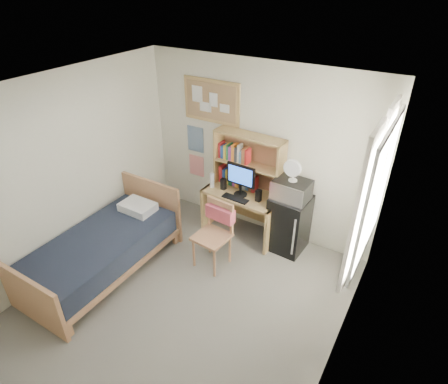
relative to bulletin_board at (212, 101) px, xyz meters
The scene contains 25 objects.
floor 2.95m from the bulletin_board, 69.48° to the right, with size 3.60×4.20×0.02m, color gray.
ceiling 2.33m from the bulletin_board, 69.48° to the right, with size 3.60×4.20×0.02m, color silver.
wall_back 1.00m from the bulletin_board, ahead, with size 3.60×0.04×2.60m, color white.
wall_left 2.40m from the bulletin_board, 116.08° to the right, with size 0.04×4.20×2.60m, color white.
wall_right 3.37m from the bulletin_board, 38.93° to the right, with size 0.04×4.20×2.60m, color white.
window_unit 2.70m from the bulletin_board, 19.26° to the right, with size 0.10×1.40×1.70m, color white.
curtain_left 2.83m from the bulletin_board, 27.19° to the right, with size 0.04×0.55×1.70m, color white.
curtain_right 2.57m from the bulletin_board, 10.96° to the right, with size 0.04×0.55×1.70m, color white.
bulletin_board is the anchor object (origin of this frame).
poster_wave 0.74m from the bulletin_board, behind, with size 0.30×0.01×0.42m, color #214F87.
poster_japan 1.18m from the bulletin_board, behind, with size 0.28×0.01×0.36m, color red.
desk 1.74m from the bulletin_board, 22.47° to the right, with size 1.15×0.58×0.72m, color tan.
desk_chair 1.97m from the bulletin_board, 58.43° to the right, with size 0.48×0.48×0.96m, color tan.
mini_fridge 2.10m from the bulletin_board, 10.01° to the right, with size 0.51×0.51×0.86m, color black.
bed 2.64m from the bulletin_board, 103.67° to the right, with size 1.02×2.04×0.56m, color black.
hutch 1.05m from the bulletin_board, 11.29° to the right, with size 1.07×0.27×0.87m, color tan.
monitor 1.24m from the bulletin_board, 26.58° to the right, with size 0.45×0.03×0.48m, color black.
keyboard 1.46m from the bulletin_board, 35.20° to the right, with size 0.40×0.13×0.02m, color black.
speaker_left 1.23m from the bulletin_board, 39.86° to the right, with size 0.07×0.07×0.18m, color black.
speaker_right 1.54m from the bulletin_board, 20.07° to the right, with size 0.07×0.07×0.18m, color black.
water_bottle 1.17m from the bulletin_board, 58.86° to the right, with size 0.07×0.07×0.23m, color white.
hoodie 1.67m from the bulletin_board, 52.70° to the right, with size 0.42×0.13×0.20m, color #CF4E5B.
microwave 1.74m from the bulletin_board, 10.78° to the right, with size 0.48×0.37×0.28m, color silver.
desk_fan 1.61m from the bulletin_board, 10.78° to the right, with size 0.24×0.24×0.30m, color white.
pillow 1.88m from the bulletin_board, 110.99° to the right, with size 0.49×0.34×0.12m, color white.
Camera 1 is at (2.13, -2.42, 3.59)m, focal length 30.00 mm.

